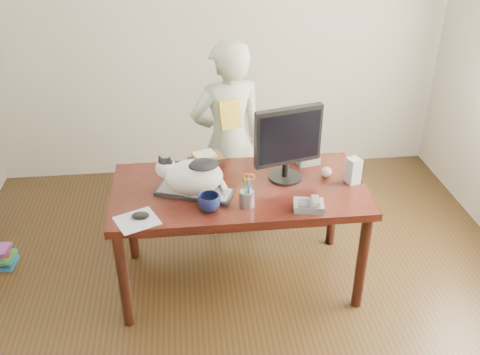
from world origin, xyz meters
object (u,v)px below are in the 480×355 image
object	(u,v)px
mouse	(140,215)
coffee_mug	(209,203)
person	(228,141)
cat	(191,175)
speaker	(353,171)
baseball	(327,172)
keyboard	(195,192)
monitor	(288,140)
desk	(238,200)
calculator	(305,156)
pen_cup	(247,197)
book_stack	(207,159)
phone	(309,205)

from	to	relation	value
mouse	coffee_mug	xyz separation A→B (m)	(0.40, 0.04, 0.03)
person	cat	bearing A→B (deg)	52.96
speaker	baseball	size ratio (longest dim) A/B	2.48
keyboard	monitor	distance (m)	0.66
desk	cat	world-z (taller)	cat
baseball	person	world-z (taller)	person
calculator	coffee_mug	bearing A→B (deg)	-153.62
speaker	calculator	distance (m)	0.41
desk	pen_cup	size ratio (longest dim) A/B	7.06
coffee_mug	mouse	bearing A→B (deg)	-173.63
book_stack	person	world-z (taller)	person
book_stack	mouse	bearing A→B (deg)	-137.17
pen_cup	book_stack	xyz separation A→B (m)	(-0.21, 0.55, -0.03)
keyboard	pen_cup	bearing A→B (deg)	-7.40
desk	person	xyz separation A→B (m)	(-0.01, 0.56, 0.16)
coffee_mug	monitor	bearing A→B (deg)	30.54
monitor	mouse	world-z (taller)	monitor
pen_cup	desk	bearing A→B (deg)	94.29
cat	desk	bearing A→B (deg)	44.46
book_stack	keyboard	bearing A→B (deg)	-117.60
book_stack	phone	bearing A→B (deg)	-60.92
mouse	person	distance (m)	1.10
pen_cup	mouse	xyz separation A→B (m)	(-0.62, -0.07, -0.04)
phone	calculator	bearing A→B (deg)	90.16
desk	baseball	size ratio (longest dim) A/B	23.49
calculator	person	distance (m)	0.60
desk	monitor	distance (m)	0.53
cat	mouse	size ratio (longest dim) A/B	3.80
mouse	person	bearing A→B (deg)	33.07
book_stack	calculator	world-z (taller)	book_stack
phone	mouse	bearing A→B (deg)	-170.37
coffee_mug	keyboard	bearing A→B (deg)	112.50
pen_cup	phone	xyz separation A→B (m)	(0.36, -0.07, -0.04)
cat	book_stack	size ratio (longest dim) A/B	1.80
desk	mouse	distance (m)	0.73
calculator	pen_cup	bearing A→B (deg)	-143.57
cat	monitor	bearing A→B (deg)	31.77
mouse	speaker	bearing A→B (deg)	-12.89
pen_cup	person	xyz separation A→B (m)	(-0.03, 0.86, -0.05)
desk	calculator	world-z (taller)	calculator
calculator	book_stack	bearing A→B (deg)	166.01
monitor	baseball	world-z (taller)	monitor
baseball	coffee_mug	bearing A→B (deg)	-158.28
cat	person	world-z (taller)	person
mouse	monitor	bearing A→B (deg)	-3.44
keyboard	coffee_mug	bearing A→B (deg)	-45.92
calculator	desk	bearing A→B (deg)	-166.78
cat	baseball	bearing A→B (deg)	29.18
baseball	person	size ratio (longest dim) A/B	0.04
coffee_mug	baseball	world-z (taller)	coffee_mug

